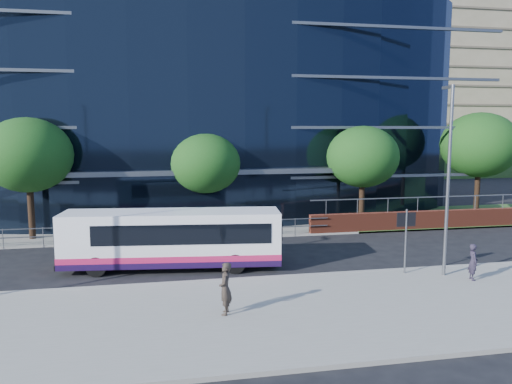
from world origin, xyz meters
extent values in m
plane|color=black|center=(0.00, 0.00, 0.00)|extent=(200.00, 200.00, 0.00)
cube|color=gray|center=(0.00, -5.00, 0.07)|extent=(80.00, 8.00, 0.15)
cube|color=gray|center=(0.00, -1.00, 0.08)|extent=(80.00, 0.25, 0.16)
cube|color=gold|center=(0.00, -0.80, 0.01)|extent=(80.00, 0.08, 0.01)
cube|color=gold|center=(0.00, -0.65, 0.01)|extent=(80.00, 0.08, 0.01)
cube|color=gray|center=(-6.00, 11.00, 0.05)|extent=(50.00, 8.00, 0.10)
cube|color=black|center=(-4.00, 24.00, 8.00)|extent=(38.00, 16.00, 16.00)
cube|color=#595E66|center=(-4.00, 9.50, 3.70)|extent=(22.00, 1.20, 0.30)
cube|color=slate|center=(-8.00, 7.00, 1.05)|extent=(24.00, 0.05, 0.05)
cube|color=slate|center=(-8.00, 7.00, 0.60)|extent=(24.00, 0.05, 0.05)
cylinder|color=slate|center=(-8.00, 7.00, 0.55)|extent=(0.04, 0.04, 1.10)
cube|color=#2D511E|center=(32.00, 56.00, 2.00)|extent=(60.00, 42.00, 4.00)
cube|color=gray|center=(32.00, 58.00, 17.00)|extent=(50.00, 12.00, 26.00)
cylinder|color=slate|center=(4.50, -1.60, 1.55)|extent=(0.08, 0.08, 2.80)
cube|color=black|center=(4.50, -1.58, 2.50)|extent=(0.85, 0.06, 0.60)
cylinder|color=black|center=(-13.00, 9.00, 1.65)|extent=(0.36, 0.36, 3.30)
ellipsoid|color=#193F12|center=(-13.00, 9.00, 4.88)|extent=(4.95, 4.95, 4.21)
cylinder|color=black|center=(-3.00, 9.50, 1.43)|extent=(0.36, 0.36, 2.86)
ellipsoid|color=#193F12|center=(-3.00, 9.50, 4.23)|extent=(4.29, 4.29, 3.65)
cylinder|color=black|center=(7.00, 9.00, 1.54)|extent=(0.36, 0.36, 3.08)
ellipsoid|color=#193F12|center=(7.00, 9.00, 4.55)|extent=(4.62, 4.62, 3.93)
cylinder|color=black|center=(16.00, 10.00, 1.76)|extent=(0.36, 0.36, 3.52)
ellipsoid|color=#193F12|center=(16.00, 10.00, 5.20)|extent=(5.28, 5.28, 4.49)
cylinder|color=black|center=(24.00, 40.00, 1.54)|extent=(0.36, 0.36, 3.08)
ellipsoid|color=#193F12|center=(24.00, 40.00, 4.55)|extent=(4.62, 4.62, 3.93)
cylinder|color=black|center=(40.00, 42.00, 1.43)|extent=(0.36, 0.36, 2.86)
ellipsoid|color=#193F12|center=(40.00, 42.00, 4.23)|extent=(4.29, 4.29, 3.65)
cylinder|color=slate|center=(6.00, -2.20, 4.15)|extent=(0.14, 0.14, 8.00)
cube|color=slate|center=(6.00, -1.85, 8.05)|extent=(0.15, 0.70, 0.12)
cube|color=white|center=(-5.32, 1.55, 1.48)|extent=(9.90, 3.33, 2.34)
cube|color=#1E0D38|center=(-5.32, 1.55, 0.44)|extent=(9.93, 3.38, 0.26)
cube|color=#C51C55|center=(-5.32, 1.55, 0.71)|extent=(9.93, 3.38, 0.26)
cube|color=black|center=(-4.79, 1.49, 1.81)|extent=(7.98, 3.15, 0.88)
cube|color=black|center=(-10.17, 2.12, 1.59)|extent=(0.30, 1.89, 1.37)
cube|color=black|center=(-10.18, 2.12, 2.40)|extent=(0.31, 1.81, 0.35)
cube|color=yellow|center=(-10.19, 2.35, 2.40)|extent=(0.15, 0.97, 0.19)
cube|color=black|center=(-10.17, 2.12, 0.40)|extent=(0.35, 2.12, 0.21)
cylinder|color=black|center=(-8.59, 0.95, 0.44)|extent=(0.91, 0.37, 0.88)
cylinder|color=black|center=(-2.63, 0.24, 0.44)|extent=(0.91, 0.37, 0.88)
imported|color=#262132|center=(6.78, -3.03, 0.91)|extent=(0.47, 0.62, 1.51)
imported|color=#322A23|center=(-3.74, -4.84, 1.04)|extent=(0.55, 0.73, 1.78)
camera|label=1|loc=(-5.87, -20.90, 6.41)|focal=35.00mm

